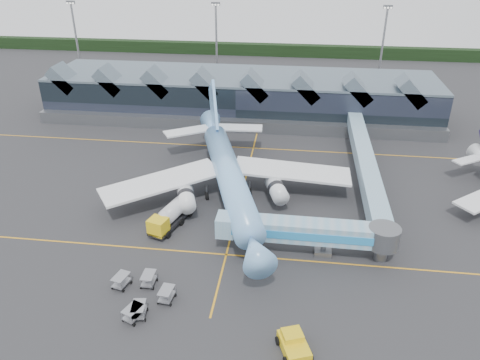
# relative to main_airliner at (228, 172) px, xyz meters

# --- Properties ---
(ground) EXTENTS (260.00, 260.00, 0.00)m
(ground) POSITION_rel_main_airliner_xyz_m (2.12, -7.89, -4.53)
(ground) COLOR #2D2D2F
(ground) RESTS_ON ground
(taxi_stripes) EXTENTS (120.00, 60.00, 0.01)m
(taxi_stripes) POSITION_rel_main_airliner_xyz_m (2.12, 2.11, -4.52)
(taxi_stripes) COLOR orange
(taxi_stripes) RESTS_ON ground
(tree_line_far) EXTENTS (260.00, 4.00, 4.00)m
(tree_line_far) POSITION_rel_main_airliner_xyz_m (2.12, 102.11, -2.53)
(tree_line_far) COLOR black
(tree_line_far) RESTS_ON ground
(terminal) EXTENTS (90.00, 22.25, 12.52)m
(terminal) POSITION_rel_main_airliner_xyz_m (-2.95, 39.46, 0.35)
(terminal) COLOR black
(terminal) RESTS_ON ground
(light_masts) EXTENTS (132.40, 42.56, 22.45)m
(light_masts) POSITION_rel_main_airliner_xyz_m (23.12, 54.91, 7.96)
(light_masts) COLOR gray
(light_masts) RESTS_ON ground
(main_airliner) EXTENTS (39.81, 46.88, 15.41)m
(main_airliner) POSITION_rel_main_airliner_xyz_m (0.00, 0.00, 0.00)
(main_airliner) COLOR #76C2EF
(main_airliner) RESTS_ON ground
(jet_bridge) EXTENTS (24.29, 4.19, 5.15)m
(jet_bridge) POSITION_rel_main_airliner_xyz_m (14.07, -14.16, -1.06)
(jet_bridge) COLOR #79AECA
(jet_bridge) RESTS_ON ground
(fuel_truck) EXTENTS (5.15, 10.14, 3.40)m
(fuel_truck) POSITION_rel_main_airliner_xyz_m (-6.97, -9.33, -2.62)
(fuel_truck) COLOR black
(fuel_truck) RESTS_ON ground
(pushback_tug) EXTENTS (4.07, 5.12, 2.06)m
(pushback_tug) POSITION_rel_main_airliner_xyz_m (11.66, -31.44, -3.60)
(pushback_tug) COLOR yellow
(pushback_tug) RESTS_ON ground
(baggage_carts) EXTENTS (8.17, 8.41, 1.63)m
(baggage_carts) POSITION_rel_main_airliner_xyz_m (-6.40, -26.07, -3.61)
(baggage_carts) COLOR #92939A
(baggage_carts) RESTS_ON ground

